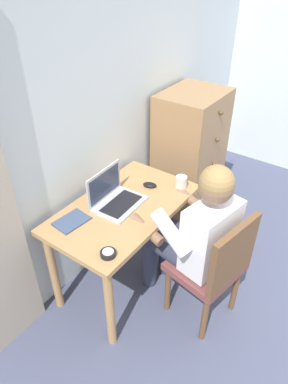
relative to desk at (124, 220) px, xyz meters
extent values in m
cube|color=silver|center=(0.25, 0.38, 0.64)|extent=(4.80, 0.05, 2.50)
cube|color=tan|center=(0.00, 0.00, 0.10)|extent=(1.05, 0.61, 0.03)
cylinder|color=tan|center=(-0.47, -0.25, -0.26)|extent=(0.06, 0.06, 0.69)
cylinder|color=tan|center=(0.47, -0.25, -0.26)|extent=(0.06, 0.06, 0.69)
cylinder|color=tan|center=(-0.47, 0.25, -0.26)|extent=(0.06, 0.06, 0.69)
cylinder|color=tan|center=(0.47, 0.25, -0.26)|extent=(0.06, 0.06, 0.69)
cube|color=#9E754C|center=(1.07, 0.08, -0.01)|extent=(0.59, 0.47, 1.19)
sphere|color=brown|center=(1.07, -0.16, -0.49)|extent=(0.04, 0.04, 0.04)
sphere|color=brown|center=(1.07, -0.16, -0.25)|extent=(0.04, 0.04, 0.04)
sphere|color=brown|center=(1.07, -0.16, -0.01)|extent=(0.04, 0.04, 0.04)
sphere|color=brown|center=(1.07, -0.16, 0.22)|extent=(0.04, 0.04, 0.04)
sphere|color=brown|center=(1.07, -0.16, 0.46)|extent=(0.04, 0.04, 0.04)
cube|color=brown|center=(0.09, -0.59, -0.17)|extent=(0.49, 0.47, 0.05)
cube|color=brown|center=(0.06, -0.77, 0.06)|extent=(0.42, 0.12, 0.42)
cylinder|color=brown|center=(0.29, -0.47, -0.40)|extent=(0.04, 0.04, 0.41)
cylinder|color=brown|center=(-0.04, -0.41, -0.40)|extent=(0.04, 0.04, 0.41)
cylinder|color=brown|center=(0.23, -0.78, -0.40)|extent=(0.04, 0.04, 0.41)
cylinder|color=brown|center=(-0.10, -0.72, -0.40)|extent=(0.04, 0.04, 0.41)
cylinder|color=#33384C|center=(0.22, -0.39, -0.13)|extent=(0.21, 0.42, 0.14)
cylinder|color=#33384C|center=(0.04, -0.36, -0.13)|extent=(0.21, 0.42, 0.14)
cylinder|color=#33384C|center=(0.26, -0.20, -0.37)|extent=(0.11, 0.11, 0.48)
cylinder|color=#33384C|center=(0.08, -0.16, -0.37)|extent=(0.11, 0.11, 0.48)
cube|color=white|center=(0.09, -0.60, 0.10)|extent=(0.39, 0.26, 0.46)
cylinder|color=white|center=(0.33, -0.52, 0.18)|extent=(0.14, 0.31, 0.25)
cylinder|color=white|center=(-0.10, -0.43, 0.18)|extent=(0.14, 0.31, 0.25)
cylinder|color=#846047|center=(0.37, -0.32, 0.08)|extent=(0.12, 0.28, 0.11)
cylinder|color=#846047|center=(-0.07, -0.24, 0.08)|extent=(0.12, 0.28, 0.11)
sphere|color=#846047|center=(0.09, -0.59, 0.46)|extent=(0.20, 0.20, 0.20)
sphere|color=#9E7A47|center=(0.09, -0.59, 0.49)|extent=(0.20, 0.20, 0.20)
cube|color=#B7BABF|center=(-0.01, 0.02, 0.13)|extent=(0.35, 0.26, 0.02)
cube|color=black|center=(-0.01, 0.01, 0.14)|extent=(0.29, 0.17, 0.00)
cube|color=#B7BABF|center=(-0.01, 0.15, 0.25)|extent=(0.34, 0.03, 0.22)
cube|color=#2D3851|center=(-0.01, 0.14, 0.25)|extent=(0.31, 0.02, 0.18)
ellipsoid|color=black|center=(0.29, -0.01, 0.13)|extent=(0.09, 0.11, 0.03)
cylinder|color=black|center=(-0.41, -0.21, 0.13)|extent=(0.09, 0.09, 0.03)
cylinder|color=silver|center=(-0.41, -0.21, 0.15)|extent=(0.06, 0.06, 0.00)
cube|color=#3D4C6B|center=(-0.32, 0.16, 0.12)|extent=(0.22, 0.17, 0.01)
cylinder|color=silver|center=(0.41, -0.20, 0.17)|extent=(0.08, 0.08, 0.09)
torus|color=silver|center=(0.46, -0.20, 0.17)|extent=(0.06, 0.01, 0.06)
camera|label=1|loc=(-1.42, -1.18, 1.54)|focal=32.45mm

